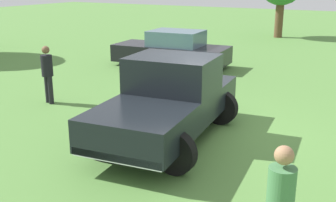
{
  "coord_description": "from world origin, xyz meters",
  "views": [
    {
      "loc": [
        -3.48,
        8.3,
        3.47
      ],
      "look_at": [
        0.76,
        0.79,
        0.9
      ],
      "focal_mm": 44.45,
      "sensor_mm": 36.0,
      "label": 1
    }
  ],
  "objects": [
    {
      "name": "ground_plane",
      "position": [
        0.0,
        0.0,
        0.0
      ],
      "size": [
        80.0,
        80.0,
        0.0
      ],
      "primitive_type": "plane",
      "color": "#54843D"
    },
    {
      "name": "pickup_truck",
      "position": [
        0.78,
        0.67,
        0.96
      ],
      "size": [
        2.68,
        4.8,
        1.84
      ],
      "rotation": [
        0.0,
        0.0,
        1.68
      ],
      "color": "black",
      "rests_on": "ground_plane"
    },
    {
      "name": "sedan_near",
      "position": [
        4.54,
        -6.24,
        0.66
      ],
      "size": [
        4.75,
        2.19,
        1.45
      ],
      "rotation": [
        0.0,
        0.0,
        0.09
      ],
      "color": "black",
      "rests_on": "ground_plane"
    },
    {
      "name": "person_bystander",
      "position": [
        5.12,
        -0.0,
        0.93
      ],
      "size": [
        0.4,
        0.4,
        1.65
      ],
      "rotation": [
        0.0,
        0.0,
        1.25
      ],
      "color": "black",
      "rests_on": "ground_plane"
    }
  ]
}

